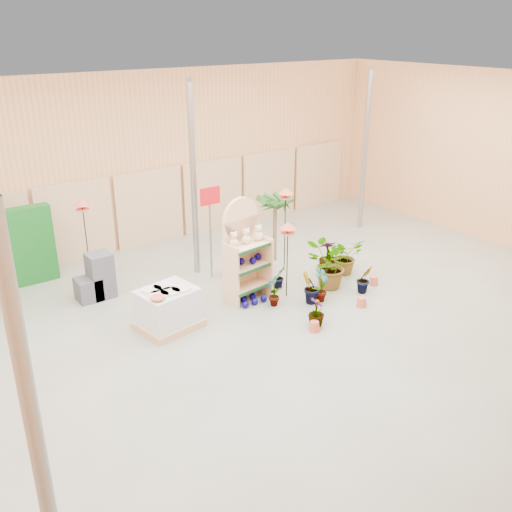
{
  "coord_description": "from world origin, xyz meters",
  "views": [
    {
      "loc": [
        -6.21,
        -7.5,
        5.58
      ],
      "look_at": [
        0.3,
        1.5,
        1.0
      ],
      "focal_mm": 40.0,
      "sensor_mm": 36.0,
      "label": 1
    }
  ],
  "objects_px": {
    "display_shelf": "(244,253)",
    "pallet_stack": "(168,309)",
    "bird_table_front": "(288,228)",
    "potted_plant_2": "(329,266)"
  },
  "relations": [
    {
      "from": "display_shelf",
      "to": "bird_table_front",
      "type": "xyz_separation_m",
      "value": [
        0.75,
        -0.56,
        0.57
      ]
    },
    {
      "from": "bird_table_front",
      "to": "pallet_stack",
      "type": "bearing_deg",
      "value": 174.18
    },
    {
      "from": "display_shelf",
      "to": "pallet_stack",
      "type": "xyz_separation_m",
      "value": [
        -1.99,
        -0.28,
        -0.61
      ]
    },
    {
      "from": "display_shelf",
      "to": "pallet_stack",
      "type": "height_order",
      "value": "display_shelf"
    },
    {
      "from": "pallet_stack",
      "to": "display_shelf",
      "type": "bearing_deg",
      "value": -0.99
    },
    {
      "from": "bird_table_front",
      "to": "display_shelf",
      "type": "bearing_deg",
      "value": 143.32
    },
    {
      "from": "bird_table_front",
      "to": "potted_plant_2",
      "type": "bearing_deg",
      "value": -12.86
    },
    {
      "from": "display_shelf",
      "to": "bird_table_front",
      "type": "distance_m",
      "value": 1.09
    },
    {
      "from": "display_shelf",
      "to": "potted_plant_2",
      "type": "relative_size",
      "value": 2.07
    },
    {
      "from": "display_shelf",
      "to": "bird_table_front",
      "type": "height_order",
      "value": "display_shelf"
    }
  ]
}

